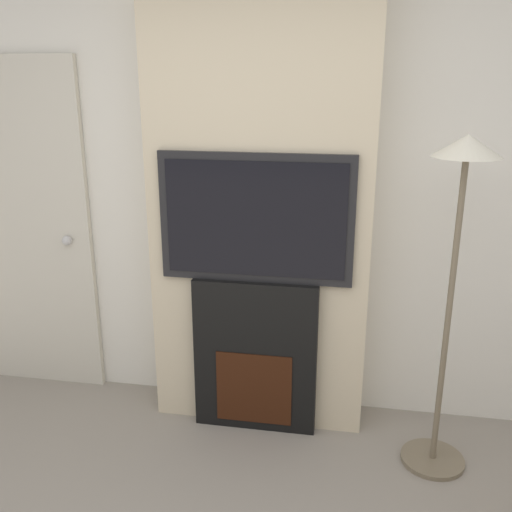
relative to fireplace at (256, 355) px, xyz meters
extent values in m
cube|color=silver|center=(0.00, 0.32, 0.90)|extent=(6.00, 0.06, 2.70)
cube|color=beige|center=(0.00, 0.15, 0.90)|extent=(1.21, 0.29, 2.70)
cube|color=black|center=(0.00, 0.00, 0.00)|extent=(0.69, 0.14, 0.90)
cube|color=#33160A|center=(0.00, -0.07, -0.18)|extent=(0.43, 0.01, 0.43)
cube|color=black|center=(0.00, 0.00, 0.80)|extent=(1.03, 0.06, 0.69)
cube|color=black|center=(0.00, -0.03, 0.80)|extent=(0.95, 0.01, 0.61)
cylinder|color=#726651|center=(0.99, -0.18, -0.43)|extent=(0.33, 0.33, 0.03)
cylinder|color=#726651|center=(0.99, -0.18, 0.37)|extent=(0.03, 0.03, 1.59)
cone|color=silver|center=(0.99, -0.18, 1.22)|extent=(0.31, 0.31, 0.10)
cube|color=beige|center=(-1.54, 0.26, 0.59)|extent=(0.92, 0.04, 2.08)
sphere|color=silver|center=(-1.22, 0.22, 0.55)|extent=(0.06, 0.06, 0.06)
camera|label=1|loc=(0.51, -2.87, 1.53)|focal=40.00mm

